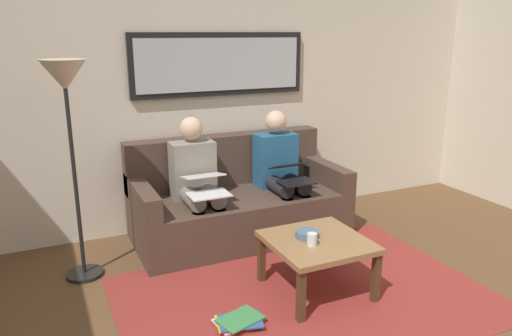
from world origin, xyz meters
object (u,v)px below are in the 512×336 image
at_px(coffee_table, 317,246).
at_px(laptop_black, 292,173).
at_px(bowl, 307,234).
at_px(couch, 237,202).
at_px(person_right, 196,179).
at_px(laptop_white, 205,184).
at_px(standing_lamp, 67,101).
at_px(magazine_stack, 239,321).
at_px(person_left, 280,168).
at_px(framed_mirror, 220,64).
at_px(cup, 312,240).

height_order(coffee_table, laptop_black, laptop_black).
bearing_deg(bowl, couch, -86.66).
bearing_deg(person_right, laptop_black, 164.07).
height_order(laptop_white, standing_lamp, standing_lamp).
distance_m(bowl, person_right, 1.20).
bearing_deg(coffee_table, magazine_stack, 14.48).
height_order(person_left, person_right, same).
relative_size(framed_mirror, laptop_white, 4.56).
relative_size(person_right, standing_lamp, 0.69).
bearing_deg(bowl, person_left, -107.47).
bearing_deg(laptop_black, person_right, -15.93).
relative_size(cup, standing_lamp, 0.05).
height_order(person_right, standing_lamp, standing_lamp).
distance_m(person_right, laptop_white, 0.24).
height_order(laptop_white, magazine_stack, laptop_white).
xyz_separation_m(person_left, standing_lamp, (1.82, 0.20, 0.76)).
xyz_separation_m(person_left, laptop_black, (0.00, 0.23, 0.02)).
height_order(person_left, laptop_black, person_left).
height_order(person_right, magazine_stack, person_right).
distance_m(laptop_black, person_right, 0.85).
relative_size(bowl, person_left, 0.15).
bearing_deg(bowl, framed_mirror, -87.50).
distance_m(person_left, laptop_black, 0.23).
xyz_separation_m(laptop_black, standing_lamp, (1.82, -0.03, 0.74)).
xyz_separation_m(bowl, laptop_white, (0.48, -0.85, 0.20)).
height_order(framed_mirror, person_left, framed_mirror).
bearing_deg(couch, cup, 91.23).
height_order(couch, person_left, person_left).
distance_m(coffee_table, person_left, 1.21).
height_order(coffee_table, laptop_white, laptop_white).
bearing_deg(magazine_stack, coffee_table, -165.52).
bearing_deg(laptop_black, laptop_white, 0.55).
bearing_deg(standing_lamp, couch, -169.26).
relative_size(cup, person_right, 0.08).
height_order(bowl, laptop_white, laptop_white).
distance_m(bowl, laptop_white, 0.99).
relative_size(coffee_table, person_right, 0.60).
distance_m(bowl, standing_lamp, 1.96).
bearing_deg(framed_mirror, cup, 90.95).
bearing_deg(couch, coffee_table, 95.57).
height_order(laptop_black, laptop_white, laptop_black).
height_order(magazine_stack, standing_lamp, standing_lamp).
xyz_separation_m(framed_mirror, person_left, (-0.41, 0.46, -0.94)).
height_order(coffee_table, person_right, person_right).
bearing_deg(laptop_white, person_right, -90.00).
relative_size(laptop_black, magazine_stack, 1.12).
xyz_separation_m(framed_mirror, coffee_table, (-0.12, 1.61, -1.20)).
distance_m(bowl, magazine_stack, 0.79).
bearing_deg(person_right, person_left, 180.00).
xyz_separation_m(cup, laptop_white, (0.44, -0.98, 0.18)).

